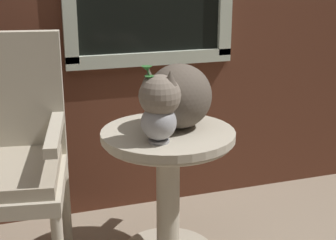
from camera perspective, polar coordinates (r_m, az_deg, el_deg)
wicker_side_table at (r=2.21m, az=0.00°, el=-6.08°), size 0.59×0.59×0.64m
cat at (r=2.13m, az=1.02°, el=2.80°), size 0.48×0.51×0.30m
pewter_vase_with_ivy at (r=1.98m, az=-1.11°, el=0.07°), size 0.15×0.15×0.31m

